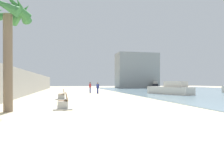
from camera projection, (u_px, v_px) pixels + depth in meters
The scene contains 10 objects.
ground_plane at pixel (84, 94), 28.19m from camera, with size 120.00×120.00×0.00m, color beige.
seawall at pixel (26, 83), 26.55m from camera, with size 0.80×64.00×3.08m, color #ADAAA3.
palm_tree at pixel (8, 23), 11.02m from camera, with size 2.64×2.68×6.39m.
bench_near at pixel (63, 105), 12.59m from camera, with size 1.15×2.12×0.98m.
bench_far at pixel (62, 97), 19.75m from camera, with size 1.14×2.12×0.98m.
person_walking at pixel (98, 87), 29.53m from camera, with size 0.37×0.43×1.61m.
person_standing at pixel (90, 87), 30.80m from camera, with size 0.36×0.44×1.70m.
boat_outer at pixel (171, 89), 26.99m from camera, with size 4.21×6.74×1.75m.
boat_mid_bay at pixel (156, 85), 58.10m from camera, with size 4.53×6.78×1.95m.
harbor_building at pixel (137, 71), 59.36m from camera, with size 12.00×6.00×10.16m, color gray.
Camera 1 is at (-2.24, -10.37, 1.62)m, focal length 32.25 mm.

